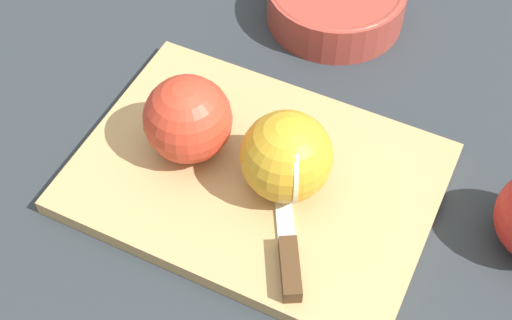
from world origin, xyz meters
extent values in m
plane|color=#282D33|center=(0.00, 0.00, 0.00)|extent=(4.00, 4.00, 0.00)
cube|color=tan|center=(0.00, 0.00, 0.01)|extent=(0.34, 0.24, 0.02)
sphere|color=red|center=(-0.07, 0.00, 0.06)|extent=(0.08, 0.08, 0.08)
cylinder|color=beige|center=(-0.07, 0.00, 0.06)|extent=(0.08, 0.01, 0.08)
sphere|color=gold|center=(0.03, 0.00, 0.06)|extent=(0.08, 0.08, 0.08)
cylinder|color=beige|center=(0.04, 0.00, 0.06)|extent=(0.04, 0.07, 0.08)
cube|color=silver|center=(0.03, -0.01, 0.02)|extent=(0.06, 0.10, 0.00)
cube|color=#472D19|center=(0.07, -0.08, 0.02)|extent=(0.04, 0.06, 0.02)
cylinder|color=#99382D|center=(-0.02, 0.26, 0.02)|extent=(0.16, 0.16, 0.05)
camera|label=1|loc=(0.18, -0.36, 0.56)|focal=50.00mm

